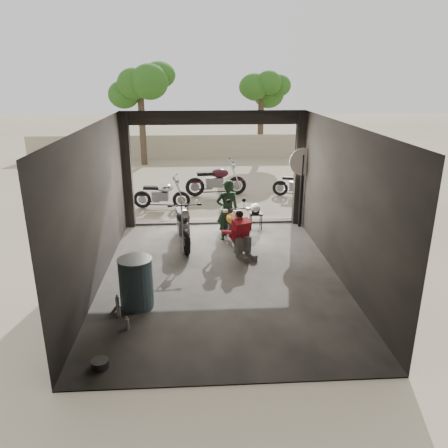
{
  "coord_description": "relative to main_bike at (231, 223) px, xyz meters",
  "views": [
    {
      "loc": [
        -0.46,
        -8.51,
        4.12
      ],
      "look_at": [
        0.1,
        0.6,
        0.98
      ],
      "focal_mm": 35.0,
      "sensor_mm": 36.0,
      "label": 1
    }
  ],
  "objects": [
    {
      "name": "ground",
      "position": [
        -0.36,
        -1.99,
        -0.53
      ],
      "size": [
        80.0,
        80.0,
        0.0
      ],
      "primitive_type": "plane",
      "color": "#7A6D56",
      "rests_on": "ground"
    },
    {
      "name": "sign_post",
      "position": [
        2.04,
        1.05,
        0.98
      ],
      "size": [
        0.75,
        0.08,
        2.25
      ],
      "rotation": [
        0.0,
        0.0,
        -0.36
      ],
      "color": "black",
      "rests_on": "ground"
    },
    {
      "name": "tree_right",
      "position": [
        2.44,
        12.01,
        3.03
      ],
      "size": [
        2.2,
        2.2,
        5.0
      ],
      "color": "#382B1E",
      "rests_on": "ground"
    },
    {
      "name": "tree_left",
      "position": [
        -3.36,
        10.51,
        3.46
      ],
      "size": [
        2.2,
        2.2,
        5.6
      ],
      "color": "#382B1E",
      "rests_on": "ground"
    },
    {
      "name": "boundary_wall",
      "position": [
        -0.36,
        12.01,
        0.07
      ],
      "size": [
        18.0,
        0.3,
        1.2
      ],
      "primitive_type": "cube",
      "color": "gray",
      "rests_on": "ground"
    },
    {
      "name": "outside_bike_c",
      "position": [
        2.69,
        4.24,
        -0.0
      ],
      "size": [
        1.67,
        1.08,
        1.05
      ],
      "primitive_type": null,
      "rotation": [
        0.0,
        0.0,
        1.26
      ],
      "color": "black",
      "rests_on": "ground"
    },
    {
      "name": "helmet",
      "position": [
        0.75,
        0.93,
        0.09
      ],
      "size": [
        0.29,
        0.3,
        0.27
      ],
      "primitive_type": "ellipsoid",
      "rotation": [
        0.0,
        0.0,
        -0.01
      ],
      "color": "silver",
      "rests_on": "stool"
    },
    {
      "name": "outside_bike_b",
      "position": [
        -0.17,
        4.59,
        0.11
      ],
      "size": [
        1.95,
        0.94,
        1.28
      ],
      "primitive_type": null,
      "rotation": [
        0.0,
        0.0,
        1.66
      ],
      "color": "#380D17",
      "rests_on": "ground"
    },
    {
      "name": "garage",
      "position": [
        -0.36,
        -1.45,
        0.75
      ],
      "size": [
        7.0,
        7.13,
        3.2
      ],
      "color": "#2D2B28",
      "rests_on": "ground"
    },
    {
      "name": "rider",
      "position": [
        -0.08,
        0.17,
        0.28
      ],
      "size": [
        0.66,
        0.5,
        1.61
      ],
      "primitive_type": "imported",
      "rotation": [
        0.0,
        0.0,
        3.35
      ],
      "color": "black",
      "rests_on": "ground"
    },
    {
      "name": "outside_bike_a",
      "position": [
        -1.99,
        3.12,
        0.01
      ],
      "size": [
        1.66,
        0.82,
        1.08
      ],
      "primitive_type": null,
      "rotation": [
        0.0,
        0.0,
        1.47
      ],
      "color": "black",
      "rests_on": "ground"
    },
    {
      "name": "mechanic",
      "position": [
        0.2,
        -1.03,
        0.01
      ],
      "size": [
        0.82,
        0.92,
        1.08
      ],
      "primitive_type": null,
      "rotation": [
        0.0,
        0.0,
        0.45
      ],
      "color": "#AF171C",
      "rests_on": "ground"
    },
    {
      "name": "main_bike",
      "position": [
        0.0,
        0.0,
        0.0
      ],
      "size": [
        0.99,
        1.69,
        1.06
      ],
      "primitive_type": null,
      "rotation": [
        0.0,
        0.0,
        0.22
      ],
      "color": "beige",
      "rests_on": "ground"
    },
    {
      "name": "left_bike",
      "position": [
        -1.21,
        -0.08,
        0.08
      ],
      "size": [
        0.98,
        1.88,
        1.22
      ],
      "primitive_type": null,
      "rotation": [
        0.0,
        0.0,
        0.14
      ],
      "color": "black",
      "rests_on": "ground"
    },
    {
      "name": "stool",
      "position": [
        0.77,
        0.95,
        -0.12
      ],
      "size": [
        0.35,
        0.35,
        0.48
      ],
      "rotation": [
        0.0,
        0.0,
        0.26
      ],
      "color": "black",
      "rests_on": "ground"
    },
    {
      "name": "oil_drum",
      "position": [
        -1.99,
        -3.2,
        -0.05
      ],
      "size": [
        0.66,
        0.66,
        0.96
      ],
      "primitive_type": "cylinder",
      "rotation": [
        0.0,
        0.0,
        0.08
      ],
      "color": "#3C5765",
      "rests_on": "ground"
    }
  ]
}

